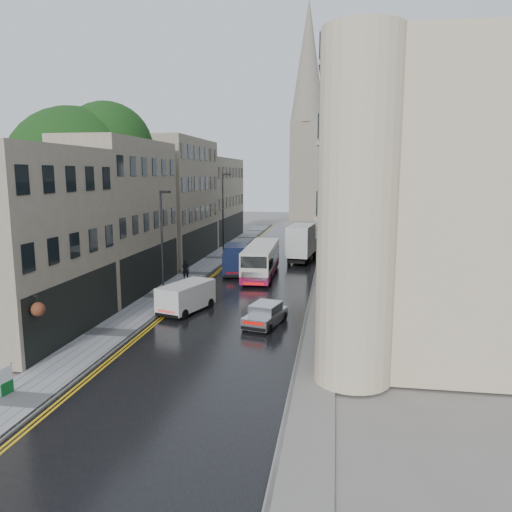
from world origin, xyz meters
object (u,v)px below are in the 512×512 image
(white_lorry, at_px, (289,245))
(navy_van, at_px, (224,262))
(white_van, at_px, (161,301))
(estate_sign, at_px, (6,381))
(lamp_post_far, at_px, (223,215))
(silver_hatchback, at_px, (245,318))
(lamp_post_near, at_px, (162,249))
(tree_far, at_px, (147,199))
(tree_near, at_px, (76,198))
(pedestrian, at_px, (186,270))
(cream_bus, at_px, (245,266))

(white_lorry, bearing_deg, navy_van, -116.34)
(white_van, relative_size, estate_sign, 3.77)
(white_lorry, xyz_separation_m, lamp_post_far, (-7.27, 3.20, 2.52))
(white_lorry, distance_m, silver_hatchback, 21.28)
(silver_hatchback, relative_size, lamp_post_near, 0.47)
(navy_van, bearing_deg, tree_far, 134.46)
(white_lorry, relative_size, silver_hatchback, 1.99)
(tree_near, relative_size, estate_sign, 12.48)
(tree_far, distance_m, lamp_post_near, 17.71)
(lamp_post_near, relative_size, estate_sign, 6.70)
(silver_hatchback, bearing_deg, lamp_post_far, 119.15)
(pedestrian, bearing_deg, estate_sign, 81.75)
(pedestrian, bearing_deg, navy_van, -157.51)
(navy_van, height_order, pedestrian, navy_van)
(cream_bus, distance_m, white_lorry, 9.47)
(white_van, height_order, lamp_post_near, lamp_post_near)
(cream_bus, distance_m, white_van, 10.77)
(tree_far, xyz_separation_m, white_van, (7.90, -18.31, -5.26))
(tree_near, height_order, lamp_post_far, tree_near)
(silver_hatchback, height_order, pedestrian, pedestrian)
(white_lorry, bearing_deg, white_van, -101.55)
(lamp_post_near, bearing_deg, tree_far, 136.08)
(cream_bus, distance_m, lamp_post_near, 9.22)
(white_van, xyz_separation_m, lamp_post_far, (-1.21, 22.49, 3.42))
(silver_hatchback, bearing_deg, pedestrian, 134.22)
(estate_sign, bearing_deg, white_lorry, 84.93)
(cream_bus, bearing_deg, lamp_post_near, -118.50)
(white_van, bearing_deg, silver_hatchback, -1.69)
(cream_bus, height_order, pedestrian, cream_bus)
(cream_bus, distance_m, navy_van, 2.51)
(tree_near, xyz_separation_m, lamp_post_far, (6.99, 17.18, -2.56))
(navy_van, distance_m, lamp_post_far, 11.48)
(cream_bus, bearing_deg, silver_hatchback, -81.20)
(silver_hatchback, xyz_separation_m, lamp_post_far, (-6.79, 24.44, 3.70))
(pedestrian, distance_m, lamp_post_near, 8.38)
(navy_van, distance_m, estate_sign, 23.73)
(white_van, height_order, estate_sign, white_van)
(tree_far, height_order, silver_hatchback, tree_far)
(lamp_post_near, distance_m, lamp_post_far, 20.19)
(navy_van, bearing_deg, cream_bus, -45.26)
(tree_far, height_order, navy_van, tree_far)
(navy_van, relative_size, estate_sign, 4.71)
(white_lorry, height_order, estate_sign, white_lorry)
(cream_bus, xyz_separation_m, silver_hatchback, (2.27, -12.19, -0.68))
(estate_sign, bearing_deg, lamp_post_far, 98.17)
(navy_van, bearing_deg, estate_sign, -108.09)
(lamp_post_far, bearing_deg, tree_far, -172.62)
(white_van, xyz_separation_m, lamp_post_near, (-0.68, 2.31, 2.88))
(white_lorry, distance_m, white_van, 20.24)
(tree_near, distance_m, navy_van, 12.72)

